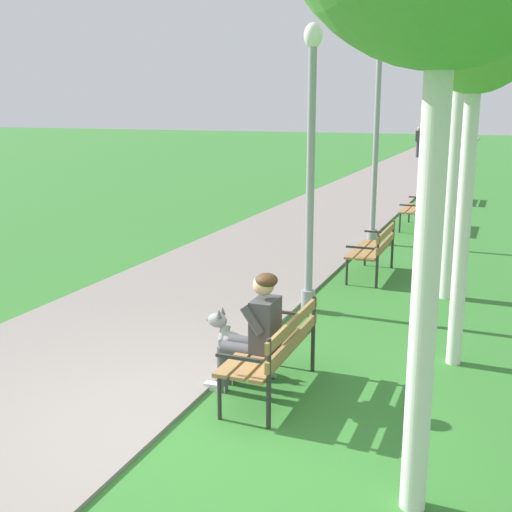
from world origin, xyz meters
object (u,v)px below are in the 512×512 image
(park_bench_far, at_px, (418,206))
(park_bench_furthest, at_px, (439,184))
(park_bench_near, at_px, (276,346))
(pedestrian_distant, at_px, (430,146))
(lamp_post_near, at_px, (311,168))
(person_seated_on_near_bench, at_px, (255,328))
(pedestrian_further_distant, at_px, (419,142))
(dog_grey, at_px, (238,350))
(lamp_post_mid, at_px, (377,126))
(park_bench_mid, at_px, (375,247))

(park_bench_far, relative_size, park_bench_furthest, 1.00)
(park_bench_near, relative_size, pedestrian_distant, 0.91)
(park_bench_far, distance_m, pedestrian_distant, 17.72)
(park_bench_near, distance_m, lamp_post_near, 3.12)
(person_seated_on_near_bench, xyz_separation_m, pedestrian_distant, (-1.54, 27.27, 0.16))
(lamp_post_near, relative_size, pedestrian_distant, 2.33)
(pedestrian_further_distant, bearing_deg, pedestrian_distant, -72.05)
(lamp_post_near, bearing_deg, dog_grey, -91.95)
(park_bench_furthest, height_order, person_seated_on_near_bench, person_seated_on_near_bench)
(park_bench_near, distance_m, lamp_post_mid, 7.76)
(park_bench_near, bearing_deg, lamp_post_mid, 94.24)
(pedestrian_distant, bearing_deg, park_bench_furthest, -82.03)
(park_bench_furthest, bearing_deg, lamp_post_near, -92.72)
(park_bench_mid, bearing_deg, park_bench_furthest, 89.61)
(person_seated_on_near_bench, bearing_deg, dog_grey, 132.14)
(park_bench_near, distance_m, park_bench_furthest, 14.27)
(pedestrian_distant, relative_size, pedestrian_further_distant, 1.00)
(park_bench_furthest, distance_m, person_seated_on_near_bench, 14.30)
(lamp_post_mid, bearing_deg, person_seated_on_near_bench, -87.35)
(park_bench_near, height_order, pedestrian_further_distant, pedestrian_further_distant)
(pedestrian_further_distant, bearing_deg, lamp_post_near, -85.39)
(person_seated_on_near_bench, bearing_deg, park_bench_near, 8.07)
(park_bench_far, distance_m, pedestrian_further_distant, 20.74)
(person_seated_on_near_bench, distance_m, pedestrian_distant, 27.31)
(lamp_post_near, distance_m, pedestrian_distant, 24.59)
(pedestrian_distant, bearing_deg, dog_grey, -87.47)
(person_seated_on_near_bench, height_order, lamp_post_mid, lamp_post_mid)
(park_bench_furthest, distance_m, dog_grey, 13.92)
(person_seated_on_near_bench, xyz_separation_m, lamp_post_mid, (-0.35, 7.53, 1.72))
(park_bench_far, distance_m, dog_grey, 9.28)
(park_bench_near, bearing_deg, person_seated_on_near_bench, -171.93)
(dog_grey, distance_m, lamp_post_mid, 7.46)
(park_bench_near, bearing_deg, park_bench_furthest, 89.73)
(park_bench_mid, relative_size, dog_grey, 1.80)
(park_bench_mid, bearing_deg, person_seated_on_near_bench, -92.44)
(dog_grey, xyz_separation_m, pedestrian_distant, (-1.19, 26.88, 0.58))
(lamp_post_mid, bearing_deg, lamp_post_near, -89.12)
(lamp_post_mid, bearing_deg, park_bench_near, -85.76)
(park_bench_far, bearing_deg, park_bench_mid, -90.94)
(lamp_post_mid, bearing_deg, pedestrian_distant, 93.46)
(lamp_post_near, bearing_deg, park_bench_near, -79.90)
(park_bench_near, distance_m, park_bench_mid, 4.90)
(park_bench_far, relative_size, pedestrian_distant, 0.91)
(park_bench_mid, distance_m, park_bench_furthest, 9.37)
(park_bench_furthest, height_order, lamp_post_near, lamp_post_near)
(park_bench_far, distance_m, lamp_post_mid, 2.90)
(park_bench_furthest, distance_m, pedestrian_further_distant, 16.14)
(park_bench_far, xyz_separation_m, dog_grey, (-0.64, -9.25, -0.25))
(person_seated_on_near_bench, relative_size, dog_grey, 1.50)
(park_bench_far, height_order, lamp_post_mid, lamp_post_mid)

